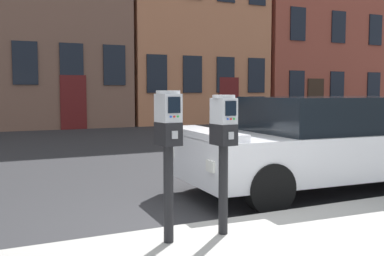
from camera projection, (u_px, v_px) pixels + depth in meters
ground_plane at (220, 239)px, 4.62m from camera, size 160.00×160.00×0.00m
parking_meter_near_kerb at (168, 138)px, 4.03m from camera, size 0.23×0.26×1.38m
parking_meter_twin_adjacent at (224, 139)px, 4.27m from camera, size 0.23×0.26×1.34m
parked_car_white_suv at (326, 141)px, 6.82m from camera, size 4.50×2.02×1.42m
townhouse_grey_stucco at (299, 37)px, 25.75m from camera, size 7.74×6.34×9.15m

